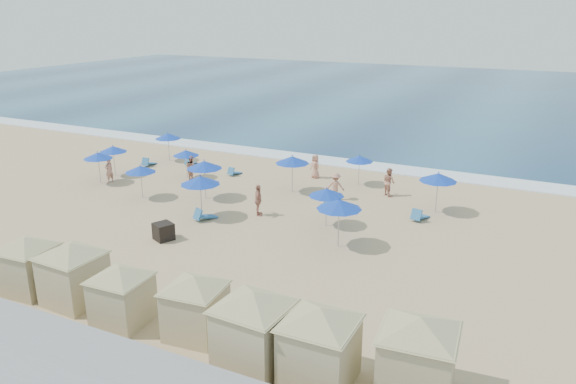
{
  "coord_description": "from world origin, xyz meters",
  "views": [
    {
      "loc": [
        16.13,
        -23.85,
        11.36
      ],
      "look_at": [
        2.84,
        3.0,
        1.54
      ],
      "focal_mm": 35.0,
      "sensor_mm": 36.0,
      "label": 1
    }
  ],
  "objects_px": {
    "cabana_0": "(27,257)",
    "cabana_4": "(254,319)",
    "trash_bin": "(164,231)",
    "umbrella_8": "(327,192)",
    "umbrella_5": "(204,165)",
    "beachgoer_2": "(258,200)",
    "cabana_5": "(320,336)",
    "beachgoer_5": "(389,182)",
    "cabana_2": "(121,288)",
    "beachgoer_4": "(315,166)",
    "umbrella_11": "(339,204)",
    "umbrella_3": "(140,169)",
    "cabana_1": "(72,265)",
    "umbrella_7": "(292,160)",
    "cabana_3": "(195,298)",
    "beachgoer_1": "(191,168)",
    "beachgoer_3": "(336,186)",
    "umbrella_1": "(98,156)",
    "beachgoer_0": "(109,170)",
    "cabana_6": "(418,346)",
    "umbrella_6": "(200,180)",
    "umbrella_4": "(186,153)",
    "umbrella_9": "(359,159)",
    "umbrella_2": "(168,136)",
    "umbrella_0": "(113,149)",
    "umbrella_10": "(438,177)"
  },
  "relations": [
    {
      "from": "cabana_3",
      "to": "beachgoer_1",
      "type": "height_order",
      "value": "cabana_3"
    },
    {
      "from": "beachgoer_1",
      "to": "cabana_1",
      "type": "bearing_deg",
      "value": 133.19
    },
    {
      "from": "umbrella_7",
      "to": "beachgoer_4",
      "type": "bearing_deg",
      "value": 89.14
    },
    {
      "from": "umbrella_6",
      "to": "umbrella_9",
      "type": "height_order",
      "value": "umbrella_6"
    },
    {
      "from": "beachgoer_1",
      "to": "beachgoer_3",
      "type": "height_order",
      "value": "beachgoer_1"
    },
    {
      "from": "cabana_2",
      "to": "umbrella_6",
      "type": "relative_size",
      "value": 1.58
    },
    {
      "from": "beachgoer_5",
      "to": "umbrella_8",
      "type": "bearing_deg",
      "value": 115.5
    },
    {
      "from": "cabana_6",
      "to": "beachgoer_0",
      "type": "height_order",
      "value": "cabana_6"
    },
    {
      "from": "beachgoer_0",
      "to": "trash_bin",
      "type": "bearing_deg",
      "value": 62.83
    },
    {
      "from": "cabana_0",
      "to": "cabana_4",
      "type": "bearing_deg",
      "value": -1.48
    },
    {
      "from": "cabana_0",
      "to": "beachgoer_0",
      "type": "bearing_deg",
      "value": 121.38
    },
    {
      "from": "umbrella_6",
      "to": "umbrella_3",
      "type": "bearing_deg",
      "value": 167.11
    },
    {
      "from": "umbrella_3",
      "to": "beachgoer_5",
      "type": "xyz_separation_m",
      "value": [
        13.72,
        7.37,
        -0.99
      ]
    },
    {
      "from": "cabana_6",
      "to": "beachgoer_5",
      "type": "bearing_deg",
      "value": 109.03
    },
    {
      "from": "umbrella_8",
      "to": "beachgoer_5",
      "type": "bearing_deg",
      "value": 76.98
    },
    {
      "from": "cabana_0",
      "to": "umbrella_2",
      "type": "height_order",
      "value": "cabana_0"
    },
    {
      "from": "cabana_1",
      "to": "umbrella_0",
      "type": "xyz_separation_m",
      "value": [
        -11.43,
        14.64,
        0.31
      ]
    },
    {
      "from": "cabana_2",
      "to": "beachgoer_4",
      "type": "bearing_deg",
      "value": 93.26
    },
    {
      "from": "cabana_5",
      "to": "beachgoer_5",
      "type": "bearing_deg",
      "value": 100.25
    },
    {
      "from": "umbrella_7",
      "to": "beachgoer_5",
      "type": "bearing_deg",
      "value": 19.77
    },
    {
      "from": "umbrella_1",
      "to": "beachgoer_0",
      "type": "height_order",
      "value": "umbrella_1"
    },
    {
      "from": "cabana_5",
      "to": "beachgoer_3",
      "type": "bearing_deg",
      "value": 110.09
    },
    {
      "from": "beachgoer_0",
      "to": "beachgoer_2",
      "type": "relative_size",
      "value": 0.93
    },
    {
      "from": "beachgoer_2",
      "to": "beachgoer_1",
      "type": "bearing_deg",
      "value": 36.17
    },
    {
      "from": "cabana_4",
      "to": "umbrella_7",
      "type": "height_order",
      "value": "cabana_4"
    },
    {
      "from": "cabana_3",
      "to": "beachgoer_3",
      "type": "bearing_deg",
      "value": 94.05
    },
    {
      "from": "beachgoer_2",
      "to": "umbrella_4",
      "type": "bearing_deg",
      "value": 36.48
    },
    {
      "from": "beachgoer_4",
      "to": "cabana_2",
      "type": "bearing_deg",
      "value": -58.33
    },
    {
      "from": "umbrella_10",
      "to": "beachgoer_3",
      "type": "bearing_deg",
      "value": -176.5
    },
    {
      "from": "umbrella_1",
      "to": "cabana_2",
      "type": "bearing_deg",
      "value": -43.48
    },
    {
      "from": "cabana_6",
      "to": "umbrella_8",
      "type": "height_order",
      "value": "cabana_6"
    },
    {
      "from": "cabana_6",
      "to": "umbrella_6",
      "type": "height_order",
      "value": "cabana_6"
    },
    {
      "from": "cabana_0",
      "to": "beachgoer_0",
      "type": "distance_m",
      "value": 15.59
    },
    {
      "from": "umbrella_4",
      "to": "umbrella_6",
      "type": "height_order",
      "value": "umbrella_6"
    },
    {
      "from": "beachgoer_4",
      "to": "umbrella_11",
      "type": "bearing_deg",
      "value": -32.4
    },
    {
      "from": "umbrella_5",
      "to": "beachgoer_2",
      "type": "relative_size",
      "value": 1.36
    },
    {
      "from": "umbrella_3",
      "to": "cabana_1",
      "type": "bearing_deg",
      "value": -61.24
    },
    {
      "from": "umbrella_7",
      "to": "umbrella_9",
      "type": "distance_m",
      "value": 4.78
    },
    {
      "from": "umbrella_1",
      "to": "umbrella_3",
      "type": "bearing_deg",
      "value": -14.67
    },
    {
      "from": "umbrella_7",
      "to": "umbrella_8",
      "type": "xyz_separation_m",
      "value": [
        4.27,
        -4.56,
        -0.23
      ]
    },
    {
      "from": "umbrella_4",
      "to": "beachgoer_0",
      "type": "height_order",
      "value": "umbrella_4"
    },
    {
      "from": "umbrella_11",
      "to": "beachgoer_1",
      "type": "bearing_deg",
      "value": 155.03
    },
    {
      "from": "beachgoer_2",
      "to": "cabana_5",
      "type": "bearing_deg",
      "value": -168.98
    },
    {
      "from": "cabana_0",
      "to": "cabana_2",
      "type": "xyz_separation_m",
      "value": [
        5.23,
        -0.2,
        -0.08
      ]
    },
    {
      "from": "umbrella_5",
      "to": "umbrella_3",
      "type": "bearing_deg",
      "value": -154.74
    },
    {
      "from": "beachgoer_0",
      "to": "beachgoer_1",
      "type": "xyz_separation_m",
      "value": [
        4.66,
        3.02,
        0.01
      ]
    },
    {
      "from": "cabana_4",
      "to": "beachgoer_2",
      "type": "bearing_deg",
      "value": 118.65
    },
    {
      "from": "umbrella_7",
      "to": "beachgoer_0",
      "type": "relative_size",
      "value": 1.45
    },
    {
      "from": "umbrella_3",
      "to": "umbrella_8",
      "type": "relative_size",
      "value": 0.98
    },
    {
      "from": "trash_bin",
      "to": "umbrella_8",
      "type": "distance_m",
      "value": 8.84
    }
  ]
}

